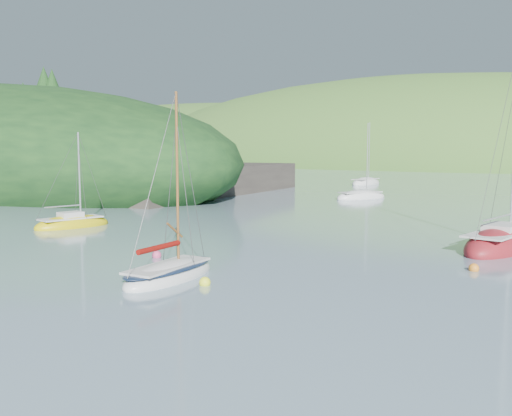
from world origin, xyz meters
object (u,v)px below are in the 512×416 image
Objects in this scene: distant_sloop_a at (361,197)px; distant_sloop_c at (366,183)px; sailboat_yellow at (72,225)px; sloop_red at (503,245)px; daysailer_white at (169,274)px.

distant_sloop_c is at bearing 139.92° from distant_sloop_a.
sailboat_yellow is 34.12m from distant_sloop_a.
sailboat_yellow is (-27.38, -9.78, -0.06)m from sloop_red.
sloop_red is at bearing 27.92° from sailboat_yellow.
sloop_red reaches higher than distant_sloop_c.
distant_sloop_a reaches higher than sailboat_yellow.
distant_sloop_a is (-11.58, 40.76, -0.04)m from daysailer_white.
distant_sloop_c is (-32.32, 46.84, -0.05)m from sloop_red.
sloop_red is 1.38× the size of distant_sloop_a.
daysailer_white reaches higher than sailboat_yellow.
daysailer_white is at bearing -69.24° from distant_sloop_c.
sloop_red is at bearing -54.15° from distant_sloop_c.
distant_sloop_c is (-11.03, 23.05, 0.02)m from distant_sloop_a.
sloop_red is 1.70× the size of sailboat_yellow.
sloop_red is 31.93m from distant_sloop_a.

